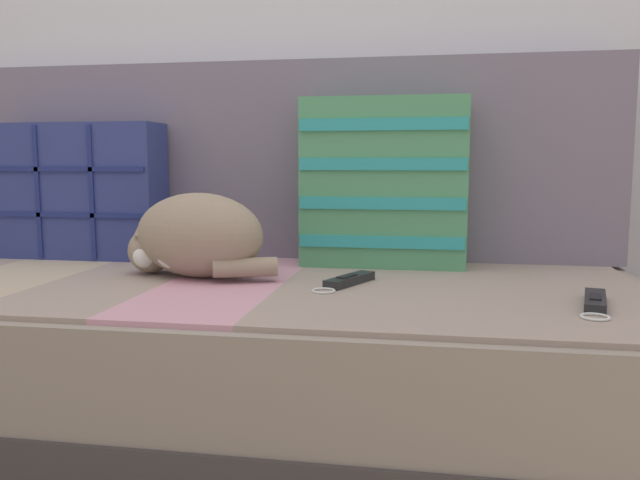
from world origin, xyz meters
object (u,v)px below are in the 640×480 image
sleeping_cat (194,238)px  game_remote_near (595,302)px  couch (235,357)px  throw_pillow_quilted (78,191)px  throw_pillow_striped (383,183)px  game_remote_far (348,281)px

sleeping_cat → game_remote_near: (0.83, -0.16, -0.08)m
couch → throw_pillow_quilted: bearing=155.9°
throw_pillow_striped → game_remote_far: 0.34m
throw_pillow_striped → game_remote_far: size_ratio=2.08×
game_remote_near → game_remote_far: size_ratio=1.04×
couch → throw_pillow_quilted: throw_pillow_quilted is taller
throw_pillow_quilted → throw_pillow_striped: (0.83, -0.00, 0.03)m
sleeping_cat → game_remote_far: (0.36, -0.03, -0.08)m
throw_pillow_striped → sleeping_cat: bearing=-150.5°
throw_pillow_quilted → game_remote_far: bearing=-19.0°
throw_pillow_quilted → sleeping_cat: 0.49m
throw_pillow_quilted → game_remote_far: (0.78, -0.27, -0.17)m
sleeping_cat → game_remote_far: size_ratio=1.86×
couch → game_remote_far: bearing=-8.3°
sleeping_cat → game_remote_far: bearing=-5.3°
throw_pillow_quilted → game_remote_far: throw_pillow_quilted is taller
throw_pillow_quilted → game_remote_far: size_ratio=2.33×
throw_pillow_quilted → throw_pillow_striped: 0.83m
couch → throw_pillow_quilted: 0.67m
couch → game_remote_near: game_remote_near is taller
couch → game_remote_near: size_ratio=8.99×
game_remote_near → throw_pillow_striped: bearing=136.3°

